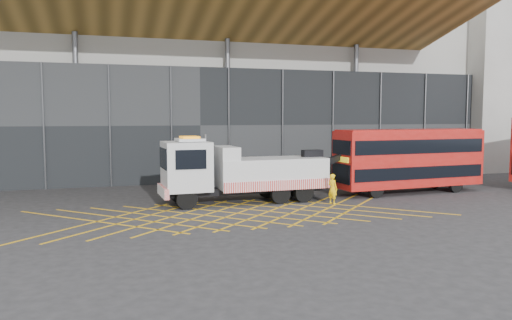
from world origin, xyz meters
name	(u,v)px	position (x,y,z in m)	size (l,w,h in m)	color
ground_plane	(204,215)	(0.00, 0.00, 0.00)	(120.00, 120.00, 0.00)	#272729
road_markings	(237,213)	(1.60, 0.00, 0.01)	(19.96, 7.16, 0.01)	gold
construction_building	(183,63)	(1.92, 18.40, 8.98)	(55.00, 23.97, 18.00)	gray
east_building	(504,59)	(32.00, 16.00, 10.00)	(15.00, 12.00, 20.00)	gray
recovery_truck	(239,171)	(2.48, 2.82, 1.69)	(10.52, 2.76, 3.66)	black
bus_towed	(409,158)	(13.20, 3.18, 2.14)	(9.60, 2.88, 3.85)	#AD140F
worker	(333,189)	(7.12, 1.07, 0.80)	(0.58, 0.38, 1.60)	yellow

